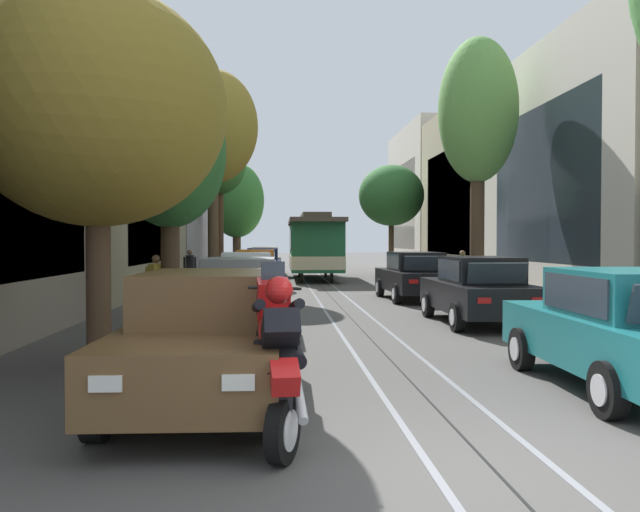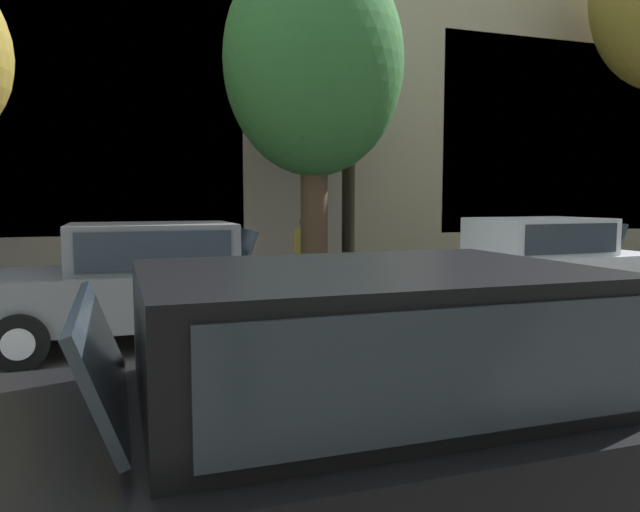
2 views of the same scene
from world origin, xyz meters
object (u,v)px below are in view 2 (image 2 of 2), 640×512
parked_car_grey_second_left (144,283)px  pedestrian_on_left_pavement (305,254)px  street_tree_kerb_left_second (314,65)px  parked_car_black_second_right (387,425)px  parked_car_white_mid_left (532,265)px

parked_car_grey_second_left → pedestrian_on_left_pavement: 3.75m
street_tree_kerb_left_second → parked_car_black_second_right: bearing=-15.7°
parked_car_grey_second_left → parked_car_black_second_right: (5.52, 0.89, 0.00)m
street_tree_kerb_left_second → pedestrian_on_left_pavement: bearing=-171.6°
pedestrian_on_left_pavement → street_tree_kerb_left_second: bearing=8.4°
parked_car_grey_second_left → parked_car_white_mid_left: size_ratio=0.99×
parked_car_grey_second_left → parked_car_white_mid_left: same height
parked_car_white_mid_left → pedestrian_on_left_pavement: bearing=-123.1°
parked_car_grey_second_left → parked_car_white_mid_left: bearing=91.6°
pedestrian_on_left_pavement → parked_car_white_mid_left: bearing=56.9°
parked_car_white_mid_left → parked_car_black_second_right: (5.69, -5.34, 0.00)m
parked_car_white_mid_left → street_tree_kerb_left_second: size_ratio=0.71×
parked_car_grey_second_left → parked_car_black_second_right: same height
parked_car_white_mid_left → street_tree_kerb_left_second: 5.03m
parked_car_grey_second_left → pedestrian_on_left_pavement: size_ratio=2.75×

